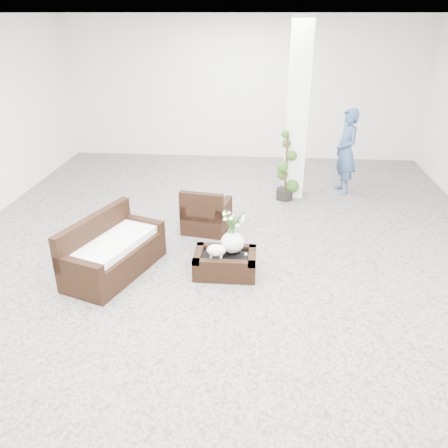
# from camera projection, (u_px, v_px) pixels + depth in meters

# --- Properties ---
(ground) EXTENTS (11.00, 11.00, 0.00)m
(ground) POSITION_uv_depth(u_px,v_px,m) (225.00, 257.00, 7.15)
(ground) COLOR gray
(ground) RESTS_ON ground
(column) EXTENTS (0.40, 0.40, 3.50)m
(column) POSITION_uv_depth(u_px,v_px,m) (297.00, 111.00, 8.83)
(column) COLOR white
(column) RESTS_ON ground
(coffee_table) EXTENTS (0.90, 0.60, 0.31)m
(coffee_table) POSITION_uv_depth(u_px,v_px,m) (225.00, 264.00, 6.63)
(coffee_table) COLOR black
(coffee_table) RESTS_ON ground
(sheep_figurine) EXTENTS (0.28, 0.23, 0.21)m
(sheep_figurine) POSITION_uv_depth(u_px,v_px,m) (216.00, 251.00, 6.44)
(sheep_figurine) COLOR white
(sheep_figurine) RESTS_ON coffee_table
(planter_narcissus) EXTENTS (0.44, 0.44, 0.80)m
(planter_narcissus) POSITION_uv_depth(u_px,v_px,m) (233.00, 227.00, 6.47)
(planter_narcissus) COLOR white
(planter_narcissus) RESTS_ON coffee_table
(tealight) EXTENTS (0.04, 0.04, 0.03)m
(tealight) POSITION_uv_depth(u_px,v_px,m) (246.00, 254.00, 6.55)
(tealight) COLOR white
(tealight) RESTS_ON coffee_table
(armchair) EXTENTS (0.86, 0.84, 0.80)m
(armchair) POSITION_uv_depth(u_px,v_px,m) (207.00, 209.00, 7.88)
(armchair) COLOR black
(armchair) RESTS_ON ground
(loveseat) EXTENTS (1.27, 1.77, 0.85)m
(loveseat) POSITION_uv_depth(u_px,v_px,m) (113.00, 247.00, 6.55)
(loveseat) COLOR black
(loveseat) RESTS_ON ground
(topiary) EXTENTS (0.38, 0.38, 1.42)m
(topiary) POSITION_uv_depth(u_px,v_px,m) (286.00, 166.00, 9.05)
(topiary) COLOR #274415
(topiary) RESTS_ON ground
(shopper) EXTENTS (0.56, 0.73, 1.78)m
(shopper) POSITION_uv_depth(u_px,v_px,m) (346.00, 152.00, 9.35)
(shopper) COLOR #324A6F
(shopper) RESTS_ON ground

